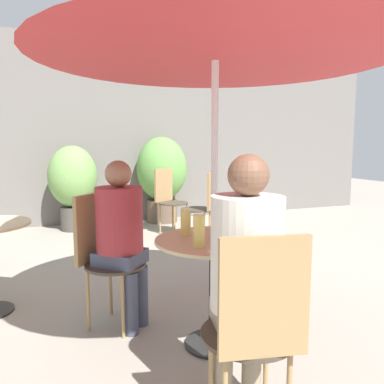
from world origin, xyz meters
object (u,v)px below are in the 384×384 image
Objects in this scene: cafe_table_near at (214,263)px; bistro_chair_3 at (168,195)px; umbrella at (215,36)px; bistro_chair_4 at (205,201)px; beer_glass_3 at (199,231)px; bistro_chair_0 at (103,248)px; bistro_chair_1 at (256,321)px; seated_person_1 at (246,267)px; seated_person_0 at (121,229)px; potted_plant_1 at (162,174)px; beer_glass_0 at (244,229)px; beer_glass_1 at (222,221)px; potted_plant_0 at (73,181)px; beer_glass_2 at (185,223)px.

cafe_table_near is 3.18m from bistro_chair_3.
bistro_chair_4 is at bearing 69.27° from umbrella.
bistro_chair_0 is at bearing 124.71° from beer_glass_3.
bistro_chair_1 is 0.76× the size of seated_person_1.
beer_glass_3 is (-1.04, -2.49, 0.24)m from bistro_chair_4.
seated_person_0 is (-0.34, 1.25, 0.15)m from bistro_chair_1.
bistro_chair_3 is 0.86m from potted_plant_1.
seated_person_1 is at bearing -116.58° from bistro_chair_0.
cafe_table_near is 2.52m from bistro_chair_4.
beer_glass_1 is (-0.00, 0.31, -0.01)m from beer_glass_0.
seated_person_1 reaches higher than bistro_chair_4.
seated_person_1 is 0.86m from beer_glass_1.
umbrella reaches higher than seated_person_0.
cafe_table_near is 0.58× the size of potted_plant_0.
seated_person_0 is at bearing 136.78° from beer_glass_0.
bistro_chair_0 is 0.74× the size of potted_plant_0.
bistro_chair_0 is 0.22m from seated_person_0.
bistro_chair_1 is at bearing -90.83° from beer_glass_3.
potted_plant_1 is 0.66× the size of umbrella.
beer_glass_2 is at bearing -80.15° from bistro_chair_1.
potted_plant_1 is at bearing 81.28° from beer_glass_0.
beer_glass_1 is 0.27m from beer_glass_2.
beer_glass_2 reaches higher than beer_glass_1.
beer_glass_3 is at bearing -133.94° from beer_glass_1.
bistro_chair_4 is 2.71m from beer_glass_3.
umbrella is (-0.13, -0.16, 1.14)m from beer_glass_1.
beer_glass_1 is (0.75, -0.39, 0.22)m from bistro_chair_0.
bistro_chair_1 and bistro_chair_4 have the same top height.
bistro_chair_0 reaches higher than beer_glass_1.
seated_person_0 is 0.88m from beer_glass_0.
seated_person_1 is 4.67m from potted_plant_1.
bistro_chair_3 reaches higher than cafe_table_near.
seated_person_1 reaches higher than cafe_table_near.
seated_person_1 reaches higher than beer_glass_1.
beer_glass_0 is 0.14× the size of potted_plant_0.
umbrella is (0.67, -3.79, 1.17)m from potted_plant_0.
beer_glass_3 is at bearing -82.46° from potted_plant_0.
bistro_chair_1 is 0.44× the size of umbrella.
seated_person_0 reaches higher than cafe_table_near.
bistro_chair_1 is at bearing -100.97° from potted_plant_1.
bistro_chair_1 is at bearing -101.27° from umbrella.
potted_plant_0 is at bearing 120.89° from bistro_chair_3.
potted_plant_1 reaches higher than potted_plant_0.
bistro_chair_0 is at bearing 137.08° from beer_glass_0.
bistro_chair_1 is 6.30× the size of beer_glass_1.
seated_person_0 reaches higher than beer_glass_0.
bistro_chair_3 is 1.00× the size of bistro_chair_4.
potted_plant_1 is (1.43, 0.13, 0.07)m from potted_plant_0.
bistro_chair_0 is 0.87m from beer_glass_1.
potted_plant_0 reaches higher than bistro_chair_0.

